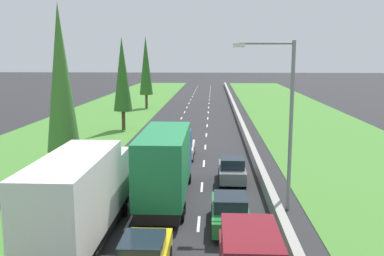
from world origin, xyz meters
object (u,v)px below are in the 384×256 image
green_sedan_right_lane (230,211)px  poplar_tree_second (61,79)px  poplar_tree_fourth (146,66)px  white_sedan_centre_lane (183,148)px  street_light_mast (285,114)px  white_box_truck_left_lane (81,197)px  green_box_truck_centre_lane (166,164)px  poplar_tree_third (122,75)px  grey_hatchback_right_lane (232,170)px

green_sedan_right_lane → poplar_tree_second: size_ratio=0.39×
green_sedan_right_lane → poplar_tree_fourth: size_ratio=0.40×
white_sedan_centre_lane → street_light_mast: 13.91m
poplar_tree_second → poplar_tree_fourth: (-0.94, 40.13, -0.14)m
white_box_truck_left_lane → poplar_tree_fourth: 49.44m
green_sedan_right_lane → poplar_tree_second: (-10.36, 6.63, 5.97)m
green_box_truck_centre_lane → poplar_tree_third: bearing=107.5°
green_box_truck_centre_lane → white_sedan_centre_lane: (0.22, 10.60, -1.37)m
poplar_tree_fourth → street_light_mast: poplar_tree_fourth is taller
green_sedan_right_lane → poplar_tree_fourth: 48.46m
street_light_mast → green_sedan_right_lane: bearing=-137.5°
poplar_tree_third → poplar_tree_fourth: size_ratio=0.91×
poplar_tree_fourth → green_box_truck_centre_lane: bearing=-79.7°
white_sedan_centre_lane → street_light_mast: size_ratio=0.50×
white_sedan_centre_lane → grey_hatchback_right_lane: bearing=-61.8°
green_sedan_right_lane → poplar_tree_second: bearing=147.4°
white_box_truck_left_lane → street_light_mast: 11.05m
green_sedan_right_lane → green_box_truck_centre_lane: (-3.49, 3.71, 1.37)m
green_box_truck_centre_lane → street_light_mast: size_ratio=1.04×
poplar_tree_second → poplar_tree_fourth: bearing=91.3°
poplar_tree_second → poplar_tree_third: bearing=91.3°
green_sedan_right_lane → white_box_truck_left_lane: size_ratio=0.48×
white_box_truck_left_lane → poplar_tree_third: (-4.27, 29.19, 3.98)m
poplar_tree_fourth → white_box_truck_left_lane: bearing=-84.4°
white_sedan_centre_lane → poplar_tree_second: 12.04m
white_sedan_centre_lane → green_sedan_right_lane: bearing=-77.1°
poplar_tree_second → poplar_tree_third: size_ratio=1.12×
green_sedan_right_lane → poplar_tree_third: (-10.80, 26.94, 5.35)m
street_light_mast → poplar_tree_second: bearing=163.3°
white_box_truck_left_lane → poplar_tree_second: 10.71m
poplar_tree_third → street_light_mast: size_ratio=1.14×
white_box_truck_left_lane → street_light_mast: street_light_mast is taller
grey_hatchback_right_lane → poplar_tree_fourth: size_ratio=0.35×
green_sedan_right_lane → street_light_mast: street_light_mast is taller
grey_hatchback_right_lane → white_sedan_centre_lane: (-3.68, 6.87, -0.02)m
green_sedan_right_lane → white_box_truck_left_lane: white_box_truck_left_lane is taller
green_sedan_right_lane → street_light_mast: 5.91m
poplar_tree_second → street_light_mast: bearing=-16.7°
green_sedan_right_lane → poplar_tree_second: 13.68m
white_sedan_centre_lane → poplar_tree_third: 15.65m
grey_hatchback_right_lane → white_sedan_centre_lane: 7.79m
street_light_mast → green_box_truck_centre_lane: bearing=170.6°
grey_hatchback_right_lane → poplar_tree_second: 12.34m
grey_hatchback_right_lane → poplar_tree_fourth: (-11.72, 39.32, 5.81)m
white_box_truck_left_lane → street_light_mast: size_ratio=1.04×
green_sedan_right_lane → green_box_truck_centre_lane: size_ratio=0.48×
white_box_truck_left_lane → poplar_tree_third: bearing=98.3°
street_light_mast → grey_hatchback_right_lane: bearing=117.3°
green_box_truck_centre_lane → poplar_tree_second: poplar_tree_second is taller
poplar_tree_second → green_box_truck_centre_lane: bearing=-23.1°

